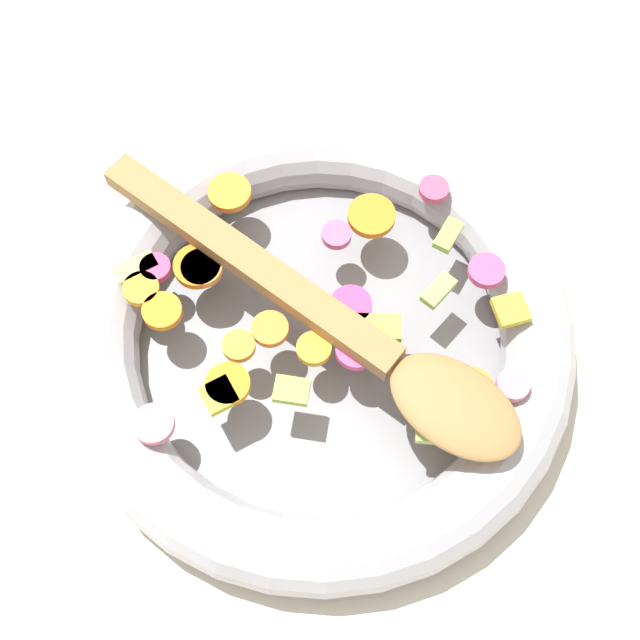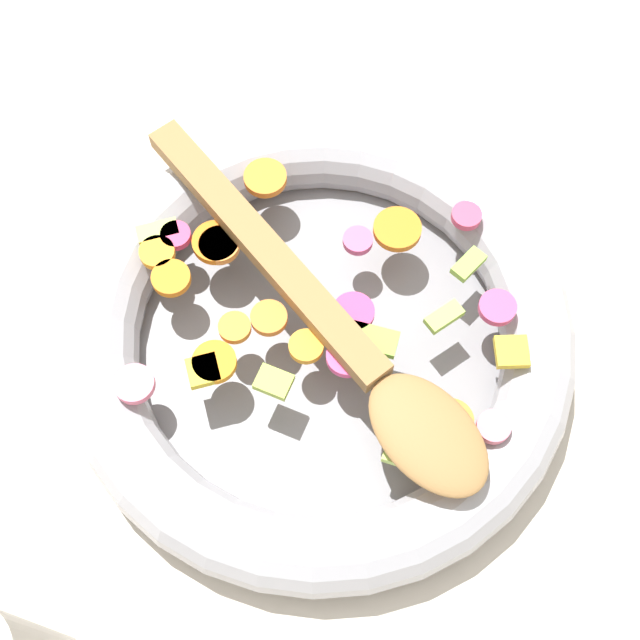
{
  "view_description": "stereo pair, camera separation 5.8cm",
  "coord_description": "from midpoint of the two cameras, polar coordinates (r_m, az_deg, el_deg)",
  "views": [
    {
      "loc": [
        -0.24,
        -0.04,
        0.58
      ],
      "look_at": [
        0.0,
        0.0,
        0.05
      ],
      "focal_mm": 50.0,
      "sensor_mm": 36.0,
      "label": 1
    },
    {
      "loc": [
        -0.22,
        -0.1,
        0.58
      ],
      "look_at": [
        0.0,
        0.0,
        0.05
      ],
      "focal_mm": 50.0,
      "sensor_mm": 36.0,
      "label": 2
    }
  ],
  "objects": [
    {
      "name": "ground_plane",
      "position": [
        0.63,
        2.64,
        -2.2
      ],
      "size": [
        4.0,
        4.0,
        0.0
      ],
      "primitive_type": "plane",
      "color": "beige"
    },
    {
      "name": "skillet",
      "position": [
        0.61,
        2.73,
        -1.4
      ],
      "size": [
        0.35,
        0.35,
        0.05
      ],
      "color": "slate",
      "rests_on": "ground_plane"
    },
    {
      "name": "chopped_vegetables",
      "position": [
        0.58,
        2.57,
        0.24
      ],
      "size": [
        0.23,
        0.29,
        0.01
      ],
      "color": "orange",
      "rests_on": "skillet"
    },
    {
      "name": "wooden_spoon",
      "position": [
        0.56,
        4.25,
        -1.27
      ],
      "size": [
        0.19,
        0.31,
        0.01
      ],
      "color": "olive",
      "rests_on": "chopped_vegetables"
    }
  ]
}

